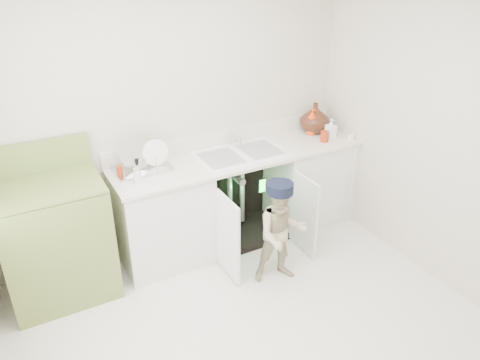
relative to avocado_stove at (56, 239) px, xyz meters
name	(u,v)px	position (x,y,z in m)	size (l,w,h in m)	color
ground	(253,331)	(1.17, -1.18, -0.52)	(3.50, 3.50, 0.00)	silver
room_shell	(255,187)	(1.17, -1.18, 0.73)	(6.00, 5.50, 1.26)	beige
counter_run	(243,193)	(1.74, 0.03, -0.05)	(2.44, 1.02, 1.21)	white
avocado_stove	(56,239)	(0.00, 0.00, 0.00)	(0.82, 0.65, 1.27)	olive
repair_worker	(281,232)	(1.70, -0.73, -0.05)	(0.53, 0.65, 0.94)	beige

